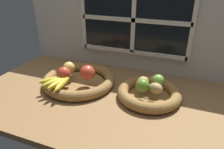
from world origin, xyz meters
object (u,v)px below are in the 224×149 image
at_px(fruit_bowl_right, 149,93).
at_px(apple_red_right, 87,73).
at_px(lime_far, 158,80).
at_px(chili_pepper, 146,85).
at_px(potato_oblong, 144,81).
at_px(lime_near, 142,85).
at_px(potato_small, 156,88).
at_px(apple_golden_left, 69,68).
at_px(apple_red_front, 64,73).
at_px(potato_back, 156,81).
at_px(fruit_bowl_left, 79,80).
at_px(banana_bunch_front, 58,81).

distance_m(fruit_bowl_right, apple_red_right, 0.33).
height_order(lime_far, chili_pepper, lime_far).
xyz_separation_m(potato_oblong, lime_near, (0.01, -0.07, 0.01)).
height_order(apple_red_right, potato_oblong, apple_red_right).
bearing_deg(fruit_bowl_right, potato_small, -45.00).
bearing_deg(fruit_bowl_right, apple_golden_left, 178.87).
xyz_separation_m(apple_red_right, lime_near, (0.29, -0.02, -0.01)).
height_order(potato_small, potato_oblong, potato_small).
bearing_deg(apple_red_right, lime_near, -3.22).
bearing_deg(potato_oblong, potato_small, -41.42).
relative_size(fruit_bowl_right, potato_oblong, 4.89).
bearing_deg(apple_red_front, potato_oblong, 13.12).
relative_size(fruit_bowl_right, apple_golden_left, 4.75).
xyz_separation_m(fruit_bowl_right, lime_near, (-0.03, -0.04, 0.06)).
height_order(fruit_bowl_right, lime_near, lime_near).
distance_m(apple_red_right, potato_small, 0.35).
bearing_deg(potato_back, fruit_bowl_left, -173.59).
relative_size(apple_red_front, lime_near, 1.05).
height_order(potato_oblong, chili_pepper, potato_oblong).
bearing_deg(lime_far, chili_pepper, -151.99).
xyz_separation_m(apple_red_front, potato_oblong, (0.40, 0.09, -0.01)).
height_order(apple_red_right, chili_pepper, apple_red_right).
xyz_separation_m(apple_red_front, chili_pepper, (0.41, 0.08, -0.02)).
relative_size(potato_small, lime_near, 0.99).
distance_m(potato_oblong, lime_far, 0.07).
bearing_deg(potato_oblong, fruit_bowl_right, -37.87).
relative_size(apple_golden_left, potato_small, 1.01).
height_order(potato_oblong, lime_far, lime_far).
height_order(apple_red_front, potato_small, apple_red_front).
relative_size(fruit_bowl_right, potato_small, 4.80).
bearing_deg(apple_golden_left, lime_near, -6.63).
bearing_deg(potato_oblong, banana_bunch_front, -159.59).
xyz_separation_m(apple_golden_left, potato_small, (0.48, -0.04, -0.01)).
height_order(potato_small, lime_far, lime_far).
relative_size(lime_near, chili_pepper, 0.58).
relative_size(fruit_bowl_left, apple_golden_left, 6.02).
relative_size(apple_red_front, banana_bunch_front, 0.41).
xyz_separation_m(lime_far, chili_pepper, (-0.05, -0.03, -0.02)).
bearing_deg(fruit_bowl_left, potato_back, 6.41).
bearing_deg(banana_bunch_front, fruit_bowl_right, 15.25).
relative_size(potato_small, potato_oblong, 1.02).
distance_m(potato_oblong, lime_near, 0.07).
bearing_deg(apple_red_right, apple_golden_left, 165.96).
bearing_deg(chili_pepper, apple_red_front, -148.27).
xyz_separation_m(apple_red_right, potato_oblong, (0.28, 0.05, -0.02)).
height_order(potato_back, chili_pepper, potato_back).
bearing_deg(chili_pepper, fruit_bowl_right, -9.03).
bearing_deg(chili_pepper, fruit_bowl_left, -156.71).
bearing_deg(lime_far, apple_golden_left, -176.26).
xyz_separation_m(potato_small, lime_near, (-0.06, -0.01, 0.01)).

